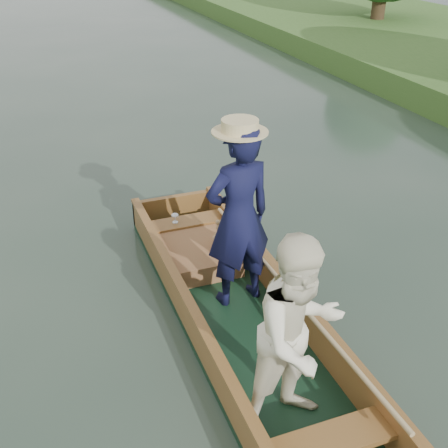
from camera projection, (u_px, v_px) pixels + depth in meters
name	position (u px, v px, depth m)	size (l,w,h in m)	color
ground	(245.00, 336.00, 5.52)	(120.00, 120.00, 0.00)	#283D30
punt	(254.00, 291.00, 5.07)	(1.12, 5.00, 2.02)	black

